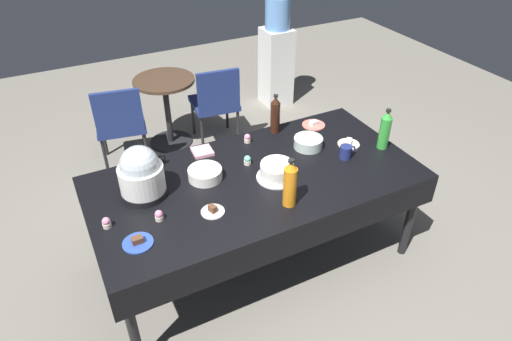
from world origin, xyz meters
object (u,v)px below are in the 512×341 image
potluck_table (256,184)px  ceramic_snack_bowl (205,174)px  dessert_plate_cobalt (138,242)px  cupcake_mint (247,160)px  round_cafe_table (166,100)px  dessert_plate_white (213,211)px  slow_cooker (141,174)px  coffee_mug_navy (346,152)px  glass_salad_bowl (308,143)px  cupcake_rose (247,138)px  soda_bottle_cola (275,115)px  soda_bottle_orange_juice (290,184)px  water_cooler (276,55)px  maroon_chair_right (216,100)px  coffee_mug_black (155,161)px  frosted_layer_cake (277,171)px  dessert_plate_cream (349,143)px  dessert_plate_coral (314,124)px  maroon_chair_left (120,121)px  cupcake_lemon (106,223)px  cupcake_berry (159,216)px  soda_bottle_lime_soda (385,130)px

potluck_table → ceramic_snack_bowl: (-0.31, 0.14, 0.10)m
dessert_plate_cobalt → cupcake_mint: bearing=25.6°
round_cafe_table → dessert_plate_white: bearing=-99.5°
slow_cooker → dessert_plate_white: bearing=-48.3°
coffee_mug_navy → slow_cooker: bearing=170.4°
round_cafe_table → glass_salad_bowl: bearing=-72.1°
dessert_plate_white → cupcake_rose: bearing=49.3°
soda_bottle_cola → dessert_plate_white: bearing=-140.0°
soda_bottle_orange_juice → water_cooler: (1.34, 2.56, -0.31)m
maroon_chair_right → ceramic_snack_bowl: bearing=-114.8°
slow_cooker → coffee_mug_navy: (1.39, -0.23, -0.11)m
coffee_mug_black → soda_bottle_cola: bearing=2.2°
frosted_layer_cake → coffee_mug_black: (-0.68, 0.50, -0.01)m
coffee_mug_navy → round_cafe_table: size_ratio=0.18×
slow_cooker → soda_bottle_cola: (1.12, 0.31, -0.01)m
dessert_plate_cream → coffee_mug_navy: coffee_mug_navy is taller
potluck_table → ceramic_snack_bowl: size_ratio=9.74×
dessert_plate_coral → maroon_chair_left: size_ratio=0.21×
slow_cooker → soda_bottle_orange_juice: 0.92m
cupcake_rose → ceramic_snack_bowl: bearing=-147.7°
maroon_chair_left → round_cafe_table: bearing=23.6°
ceramic_snack_bowl → slow_cooker: bearing=177.9°
dessert_plate_coral → cupcake_lemon: (-1.71, -0.46, 0.02)m
frosted_layer_cake → dessert_plate_cobalt: bearing=-169.1°
dessert_plate_white → water_cooler: 3.02m
dessert_plate_white → dessert_plate_coral: size_ratio=0.79×
cupcake_lemon → water_cooler: water_cooler is taller
soda_bottle_orange_juice → coffee_mug_black: soda_bottle_orange_juice is taller
water_cooler → slow_cooker: bearing=-135.7°
dessert_plate_coral → cupcake_mint: (-0.71, -0.25, 0.02)m
dessert_plate_white → coffee_mug_black: (-0.16, 0.63, 0.03)m
ceramic_snack_bowl → maroon_chair_right: bearing=65.2°
frosted_layer_cake → cupcake_berry: bearing=-176.4°
glass_salad_bowl → soda_bottle_orange_juice: soda_bottle_orange_juice is taller
cupcake_mint → potluck_table: bearing=-95.2°
cupcake_rose → maroon_chair_left: maroon_chair_left is taller
maroon_chair_left → glass_salad_bowl: bearing=-54.5°
dessert_plate_cream → cupcake_mint: bearing=171.8°
ceramic_snack_bowl → soda_bottle_lime_soda: 1.32m
dessert_plate_white → soda_bottle_lime_soda: size_ratio=0.46×
maroon_chair_left → cupcake_mint: bearing=-68.9°
coffee_mug_black → coffee_mug_navy: bearing=-22.5°
ceramic_snack_bowl → coffee_mug_navy: coffee_mug_navy is taller
round_cafe_table → potluck_table: bearing=-88.5°
frosted_layer_cake → glass_salad_bowl: frosted_layer_cake is taller
maroon_chair_left → dessert_plate_white: bearing=-84.9°
potluck_table → coffee_mug_navy: bearing=-7.0°
water_cooler → frosted_layer_cake: bearing=-119.2°
dessert_plate_cream → maroon_chair_right: (-0.40, 1.61, -0.27)m
cupcake_rose → maroon_chair_left: 1.45m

